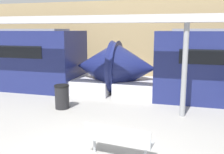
# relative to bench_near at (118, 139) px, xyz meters

# --- Properties ---
(station_wall) EXTENTS (56.00, 0.20, 5.00)m
(station_wall) POSITION_rel_bench_near_xyz_m (-0.62, 10.51, 1.99)
(station_wall) COLOR tan
(station_wall) RESTS_ON ground_plane
(bench_near) EXTENTS (1.74, 0.63, 0.86)m
(bench_near) POSITION_rel_bench_near_xyz_m (0.00, 0.00, 0.00)
(bench_near) COLOR #ADB2B7
(bench_near) RESTS_ON ground_plane
(trash_bin) EXTENTS (0.60, 0.60, 0.97)m
(trash_bin) POSITION_rel_bench_near_xyz_m (-3.16, 3.30, -0.02)
(trash_bin) COLOR black
(trash_bin) RESTS_ON ground_plane
(support_column_near) EXTENTS (0.19, 0.19, 3.41)m
(support_column_near) POSITION_rel_bench_near_xyz_m (1.56, 3.65, 1.19)
(support_column_near) COLOR gray
(support_column_near) RESTS_ON ground_plane
(canopy_beam) EXTENTS (28.00, 0.60, 0.28)m
(canopy_beam) POSITION_rel_bench_near_xyz_m (1.56, 3.65, 3.03)
(canopy_beam) COLOR #B7B7BC
(canopy_beam) RESTS_ON support_column_near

